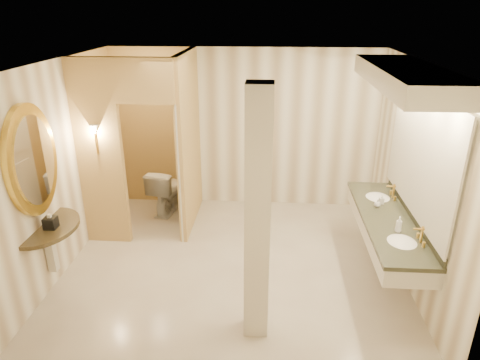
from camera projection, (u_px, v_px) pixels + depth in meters
name	position (u px, v px, depth m)	size (l,w,h in m)	color
floor	(234.00, 263.00, 5.93)	(4.50, 4.50, 0.00)	beige
ceiling	(233.00, 63.00, 4.91)	(4.50, 4.50, 0.00)	silver
wall_back	(243.00, 129.00, 7.26)	(4.50, 0.02, 2.70)	white
wall_front	(213.00, 259.00, 3.58)	(4.50, 0.02, 2.70)	white
wall_left	(61.00, 168.00, 5.57)	(0.02, 4.00, 2.70)	white
wall_right	(415.00, 177.00, 5.27)	(0.02, 4.00, 2.70)	white
toilet_closet	(165.00, 144.00, 6.38)	(1.50, 1.55, 2.70)	#E3C077
wall_sconce	(95.00, 131.00, 5.80)	(0.14, 0.14, 0.42)	gold
vanity	(400.00, 160.00, 5.02)	(0.75, 2.40, 2.09)	beige
console_shelf	(37.00, 190.00, 4.92)	(1.00, 1.00, 1.95)	black
pillar	(258.00, 220.00, 4.22)	(0.25, 0.25, 2.70)	beige
tissue_box	(51.00, 223.00, 5.02)	(0.14, 0.14, 0.14)	black
toilet	(166.00, 190.00, 7.28)	(0.44, 0.77, 0.79)	white
soap_bottle_a	(382.00, 199.00, 5.64)	(0.06, 0.06, 0.12)	beige
soap_bottle_b	(378.00, 203.00, 5.55)	(0.09, 0.09, 0.11)	silver
soap_bottle_c	(399.00, 224.00, 4.93)	(0.07, 0.07, 0.19)	#C6B28C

